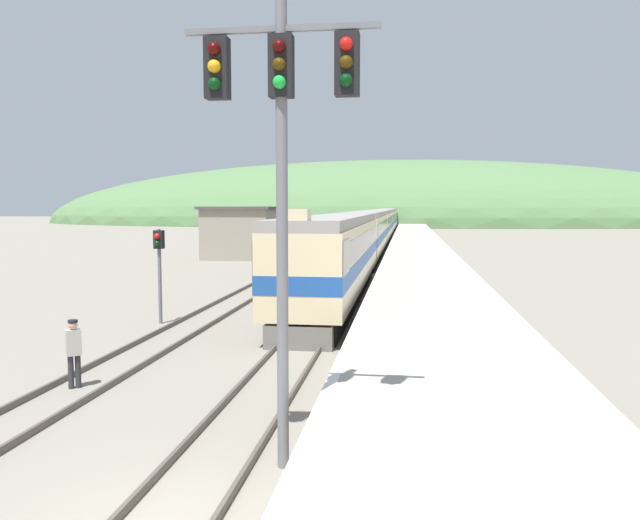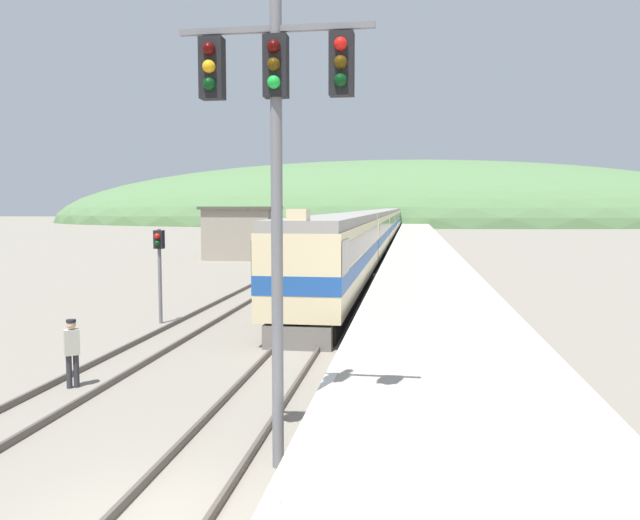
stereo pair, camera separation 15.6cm
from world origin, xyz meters
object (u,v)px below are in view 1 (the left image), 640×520
express_train_lead_car (336,254)px  carriage_second (366,234)px  carriage_third (378,226)px  signal_mast_main (281,133)px  carriage_fourth (385,221)px  track_worker (74,349)px  carriage_fifth (389,219)px  signal_post_siding (159,256)px

express_train_lead_car → carriage_second: size_ratio=1.04×
carriage_third → signal_mast_main: signal_mast_main is taller
carriage_third → signal_mast_main: size_ratio=2.48×
express_train_lead_car → carriage_third: bearing=90.0°
carriage_fourth → track_worker: (-4.84, -81.09, -1.24)m
carriage_second → carriage_fourth: 43.36m
signal_mast_main → carriage_fifth: bearing=90.7°
signal_post_siding → carriage_third: bearing=83.2°
track_worker → carriage_second: bearing=82.7°
express_train_lead_car → carriage_fourth: (0.00, 65.74, -0.01)m
express_train_lead_car → carriage_third: express_train_lead_car is taller
carriage_fifth → track_worker: carriage_fifth is taller
carriage_third → carriage_fifth: (0.00, 43.36, 0.00)m
express_train_lead_car → track_worker: size_ratio=12.48×
express_train_lead_car → carriage_third: size_ratio=1.04×
carriage_fifth → express_train_lead_car: bearing=-90.0°
carriage_fourth → signal_post_siding: 72.79m
express_train_lead_car → signal_mast_main: signal_mast_main is taller
signal_post_siding → track_worker: 8.80m
carriage_fourth → carriage_fifth: same height
carriage_third → track_worker: bearing=-94.7°
carriage_second → carriage_third: bearing=90.0°
carriage_fifth → signal_post_siding: bearing=-93.7°
signal_post_siding → express_train_lead_car: bearing=48.1°
carriage_fourth → signal_post_siding: size_ratio=5.64×
carriage_second → track_worker: size_ratio=11.96×
express_train_lead_car → carriage_third: (0.00, 44.06, -0.01)m
carriage_third → carriage_fifth: bearing=90.0°
express_train_lead_car → carriage_fifth: (0.00, 87.42, -0.01)m
carriage_third → signal_mast_main: 63.47m
carriage_third → carriage_second: bearing=-90.0°
signal_mast_main → carriage_fourth: bearing=90.9°
carriage_fifth → signal_mast_main: bearing=-89.3°
express_train_lead_car → carriage_second: express_train_lead_car is taller
carriage_fifth → signal_mast_main: signal_mast_main is taller
carriage_second → carriage_third: same height
carriage_second → signal_mast_main: bearing=-88.2°
carriage_third → track_worker: 59.62m
carriage_fifth → signal_post_siding: (-6.09, -94.22, 0.42)m
carriage_second → signal_mast_main: size_ratio=2.48×
carriage_fifth → signal_mast_main: size_ratio=2.48×
carriage_second → carriage_fourth: same height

